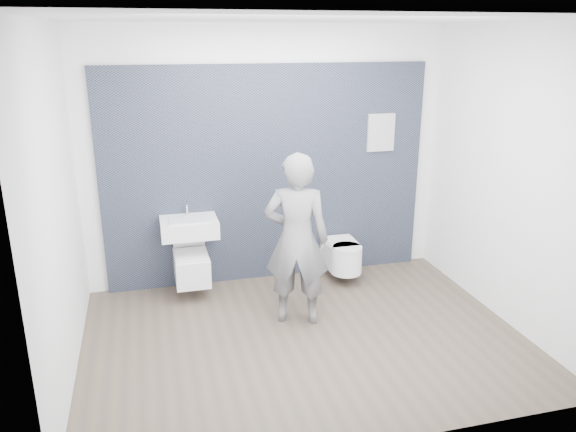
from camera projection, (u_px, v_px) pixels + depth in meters
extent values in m
plane|color=brown|center=(304.00, 337.00, 5.22)|extent=(4.00, 4.00, 0.00)
plane|color=white|center=(267.00, 157.00, 6.17)|extent=(4.00, 0.00, 4.00)
plane|color=white|center=(375.00, 256.00, 3.41)|extent=(4.00, 0.00, 4.00)
plane|color=white|center=(56.00, 210.00, 4.31)|extent=(0.00, 3.00, 3.00)
plane|color=white|center=(510.00, 178.00, 5.26)|extent=(0.00, 3.00, 3.00)
plane|color=white|center=(307.00, 19.00, 4.36)|extent=(4.00, 4.00, 0.00)
cube|color=black|center=(269.00, 275.00, 6.57)|extent=(3.60, 0.06, 2.40)
cube|color=white|center=(189.00, 227.00, 5.89)|extent=(0.59, 0.44, 0.18)
cube|color=silver|center=(189.00, 220.00, 5.84)|extent=(0.41, 0.30, 0.03)
cylinder|color=silver|center=(187.00, 208.00, 5.99)|extent=(0.02, 0.02, 0.15)
cylinder|color=silver|center=(187.00, 204.00, 5.92)|extent=(0.02, 0.10, 0.02)
cylinder|color=silver|center=(188.00, 234.00, 6.12)|extent=(0.04, 0.04, 0.12)
cube|color=white|center=(192.00, 268.00, 5.99)|extent=(0.36, 0.52, 0.30)
cylinder|color=silver|center=(191.00, 257.00, 5.92)|extent=(0.25, 0.25, 0.03)
cube|color=white|center=(191.00, 255.00, 5.91)|extent=(0.34, 0.41, 0.02)
cube|color=white|center=(189.00, 236.00, 5.98)|extent=(0.34, 0.24, 0.32)
cube|color=silver|center=(190.00, 269.00, 6.24)|extent=(0.09, 0.06, 0.08)
cube|color=white|center=(340.00, 254.00, 6.46)|extent=(0.35, 0.41, 0.29)
cylinder|color=white|center=(346.00, 260.00, 6.27)|extent=(0.35, 0.35, 0.29)
cube|color=white|center=(341.00, 242.00, 6.38)|extent=(0.33, 0.39, 0.03)
cylinder|color=white|center=(347.00, 248.00, 6.21)|extent=(0.33, 0.33, 0.03)
cube|color=silver|center=(335.00, 257.00, 6.65)|extent=(0.10, 0.06, 0.08)
cube|color=white|center=(374.00, 266.00, 6.84)|extent=(0.32, 0.03, 0.43)
imported|color=slate|center=(297.00, 240.00, 5.29)|extent=(0.71, 0.58, 1.68)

